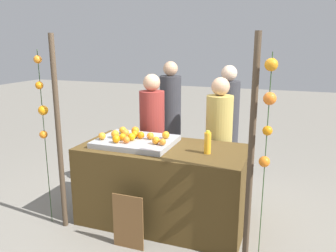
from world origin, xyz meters
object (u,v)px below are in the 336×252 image
stall_counter (163,185)px  juice_bottle (208,143)px  orange_0 (163,142)px  vendor_left (152,140)px  orange_1 (135,131)px  vendor_right (218,147)px  chalkboard_sign (128,222)px

stall_counter → juice_bottle: size_ratio=7.57×
orange_0 → juice_bottle: size_ratio=0.30×
stall_counter → vendor_left: size_ratio=1.13×
orange_0 → orange_1: bearing=147.0°
orange_0 → orange_1: orange_1 is taller
orange_1 → vendor_right: size_ratio=0.06×
stall_counter → chalkboard_sign: bearing=-101.8°
chalkboard_sign → juice_bottle: bearing=41.5°
orange_0 → orange_1: size_ratio=0.80×
vendor_right → chalkboard_sign: bearing=-115.8°
stall_counter → vendor_right: 0.85m
chalkboard_sign → vendor_right: size_ratio=0.36×
orange_1 → vendor_left: vendor_left is taller
vendor_left → vendor_right: size_ratio=1.01×
orange_0 → vendor_right: 0.91m
stall_counter → chalkboard_sign: size_ratio=3.16×
orange_0 → vendor_left: size_ratio=0.05×
stall_counter → vendor_right: bearing=53.1°
stall_counter → vendor_right: (0.48, 0.64, 0.30)m
vendor_left → juice_bottle: bearing=-37.8°
orange_1 → orange_0: bearing=-33.0°
orange_0 → juice_bottle: 0.47m
vendor_left → orange_0: bearing=-60.2°
stall_counter → orange_1: size_ratio=19.89×
orange_1 → stall_counter: bearing=-21.9°
stall_counter → juice_bottle: juice_bottle is taller
orange_1 → chalkboard_sign: 1.10m
vendor_left → vendor_right: bearing=-1.1°
chalkboard_sign → vendor_left: 1.39m
juice_bottle → chalkboard_sign: 1.12m
stall_counter → chalkboard_sign: 0.66m
orange_1 → vendor_right: bearing=27.7°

